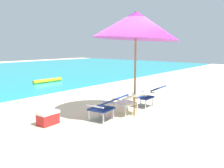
{
  "coord_description": "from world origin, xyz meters",
  "views": [
    {
      "loc": [
        -4.75,
        -3.83,
        1.79
      ],
      "look_at": [
        0.0,
        0.23,
        0.75
      ],
      "focal_mm": 36.1,
      "sensor_mm": 36.0,
      "label": 1
    }
  ],
  "objects_px": {
    "lounge_chair_center": "(131,100)",
    "lounge_chair_left": "(107,105)",
    "lounge_chair_right": "(149,94)",
    "swim_buoy": "(48,80)",
    "beach_umbrella_center": "(136,25)",
    "cooler_box": "(48,118)"
  },
  "relations": [
    {
      "from": "lounge_chair_center",
      "to": "beach_umbrella_center",
      "type": "relative_size",
      "value": 0.31
    },
    {
      "from": "beach_umbrella_center",
      "to": "cooler_box",
      "type": "bearing_deg",
      "value": 148.47
    },
    {
      "from": "lounge_chair_center",
      "to": "cooler_box",
      "type": "bearing_deg",
      "value": 151.77
    },
    {
      "from": "lounge_chair_left",
      "to": "lounge_chair_right",
      "type": "xyz_separation_m",
      "value": [
        1.75,
        -0.08,
        0.0
      ]
    },
    {
      "from": "lounge_chair_center",
      "to": "cooler_box",
      "type": "height_order",
      "value": "lounge_chair_center"
    },
    {
      "from": "lounge_chair_right",
      "to": "beach_umbrella_center",
      "type": "bearing_deg",
      "value": -169.94
    },
    {
      "from": "lounge_chair_center",
      "to": "cooler_box",
      "type": "relative_size",
      "value": 1.91
    },
    {
      "from": "swim_buoy",
      "to": "beach_umbrella_center",
      "type": "distance_m",
      "value": 7.09
    },
    {
      "from": "lounge_chair_center",
      "to": "beach_umbrella_center",
      "type": "bearing_deg",
      "value": -94.75
    },
    {
      "from": "cooler_box",
      "to": "swim_buoy",
      "type": "bearing_deg",
      "value": 56.31
    },
    {
      "from": "lounge_chair_center",
      "to": "lounge_chair_left",
      "type": "bearing_deg",
      "value": 171.47
    },
    {
      "from": "lounge_chair_left",
      "to": "beach_umbrella_center",
      "type": "height_order",
      "value": "beach_umbrella_center"
    },
    {
      "from": "lounge_chair_left",
      "to": "lounge_chair_center",
      "type": "xyz_separation_m",
      "value": [
        0.79,
        -0.12,
        0.0
      ]
    },
    {
      "from": "lounge_chair_right",
      "to": "cooler_box",
      "type": "xyz_separation_m",
      "value": [
        -2.83,
        0.97,
        -0.24
      ]
    },
    {
      "from": "lounge_chair_right",
      "to": "lounge_chair_center",
      "type": "bearing_deg",
      "value": -177.89
    },
    {
      "from": "lounge_chair_left",
      "to": "lounge_chair_right",
      "type": "bearing_deg",
      "value": -2.74
    },
    {
      "from": "lounge_chair_right",
      "to": "swim_buoy",
      "type": "bearing_deg",
      "value": 83.27
    },
    {
      "from": "swim_buoy",
      "to": "lounge_chair_right",
      "type": "relative_size",
      "value": 1.78
    },
    {
      "from": "beach_umbrella_center",
      "to": "lounge_chair_center",
      "type": "bearing_deg",
      "value": 85.25
    },
    {
      "from": "swim_buoy",
      "to": "lounge_chair_right",
      "type": "distance_m",
      "value": 6.39
    },
    {
      "from": "swim_buoy",
      "to": "lounge_chair_center",
      "type": "relative_size",
      "value": 1.71
    },
    {
      "from": "lounge_chair_left",
      "to": "lounge_chair_right",
      "type": "relative_size",
      "value": 1.05
    }
  ]
}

